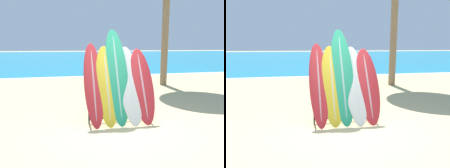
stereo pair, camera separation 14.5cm
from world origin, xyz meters
The scene contains 10 objects.
ground_plane centered at (0.00, 0.00, 0.00)m, with size 160.00×160.00×0.00m, color tan.
ocean_water centered at (0.00, 38.30, 0.00)m, with size 120.00×60.00×0.01m.
surfboard_rack centered at (-0.03, 0.56, 0.45)m, with size 1.58×0.04×0.84m.
surfboard_slot_0 centered at (-0.67, 0.63, 1.01)m, with size 0.48×1.07×2.02m.
surfboard_slot_1 centered at (-0.33, 0.60, 0.97)m, with size 0.56×0.99×1.95m.
surfboard_slot_2 centered at (-0.05, 0.71, 1.20)m, with size 0.58×1.21×2.39m.
surfboard_slot_3 centered at (0.27, 0.61, 0.97)m, with size 0.57×1.15×1.93m.
surfboard_slot_4 centered at (0.60, 0.59, 0.94)m, with size 0.59×1.08×1.88m.
person_near_water centered at (-0.19, 6.61, 0.86)m, with size 0.26×0.27×1.58m.
person_mid_beach centered at (0.98, 7.67, 0.85)m, with size 0.21×0.26×1.55m.
Camera 2 is at (-1.25, -4.71, 1.94)m, focal length 35.00 mm.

